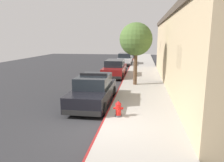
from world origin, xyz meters
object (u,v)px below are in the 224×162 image
Objects in this scene: parked_car_dark_far at (125,59)px; street_tree at (136,40)px; police_cruiser at (94,90)px; fire_hydrant at (118,109)px; parked_car_silver_ahead at (115,69)px.

parked_car_dark_far is 13.70m from street_tree.
police_cruiser is 6.37× the size of fire_hydrant.
fire_hydrant is (1.58, -10.72, -0.24)m from parked_car_silver_ahead.
police_cruiser is 5.75m from street_tree.
police_cruiser is 2.66m from fire_hydrant.
parked_car_dark_far is at bearing 88.94° from parked_car_silver_ahead.
street_tree reaches higher than parked_car_silver_ahead.
parked_car_silver_ahead is at bearing -91.06° from parked_car_dark_far.
fire_hydrant is (1.60, -2.11, -0.25)m from police_cruiser.
street_tree is at bearing 65.85° from police_cruiser.
street_tree is at bearing -81.94° from parked_car_dark_far.
parked_car_dark_far is 20.09m from fire_hydrant.
parked_car_silver_ahead and parked_car_dark_far have the same top height.
parked_car_silver_ahead is at bearing 98.39° from fire_hydrant.
police_cruiser is at bearing -90.14° from parked_car_silver_ahead.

